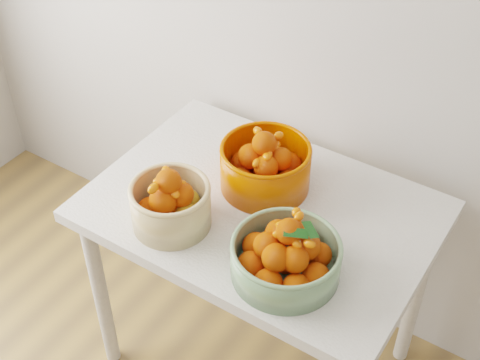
{
  "coord_description": "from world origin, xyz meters",
  "views": [
    {
      "loc": [
        0.36,
        0.36,
        2.1
      ],
      "look_at": [
        -0.38,
        1.5,
        0.92
      ],
      "focal_mm": 50.0,
      "sensor_mm": 36.0,
      "label": 1
    }
  ],
  "objects_px": {
    "bowl_green": "(286,256)",
    "bowl_orange": "(265,166)",
    "bowl_cream": "(170,204)",
    "table": "(261,229)"
  },
  "relations": [
    {
      "from": "bowl_cream",
      "to": "bowl_green",
      "type": "height_order",
      "value": "bowl_cream"
    },
    {
      "from": "bowl_green",
      "to": "bowl_orange",
      "type": "xyz_separation_m",
      "value": [
        -0.23,
        0.27,
        0.01
      ]
    },
    {
      "from": "table",
      "to": "bowl_cream",
      "type": "distance_m",
      "value": 0.32
    },
    {
      "from": "bowl_green",
      "to": "table",
      "type": "bearing_deg",
      "value": 135.19
    },
    {
      "from": "table",
      "to": "bowl_cream",
      "type": "xyz_separation_m",
      "value": [
        -0.18,
        -0.2,
        0.17
      ]
    },
    {
      "from": "table",
      "to": "bowl_cream",
      "type": "bearing_deg",
      "value": -132.11
    },
    {
      "from": "table",
      "to": "bowl_green",
      "type": "distance_m",
      "value": 0.31
    },
    {
      "from": "bowl_cream",
      "to": "bowl_green",
      "type": "relative_size",
      "value": 0.72
    },
    {
      "from": "bowl_green",
      "to": "bowl_orange",
      "type": "bearing_deg",
      "value": 129.9
    },
    {
      "from": "bowl_green",
      "to": "bowl_orange",
      "type": "distance_m",
      "value": 0.36
    }
  ]
}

